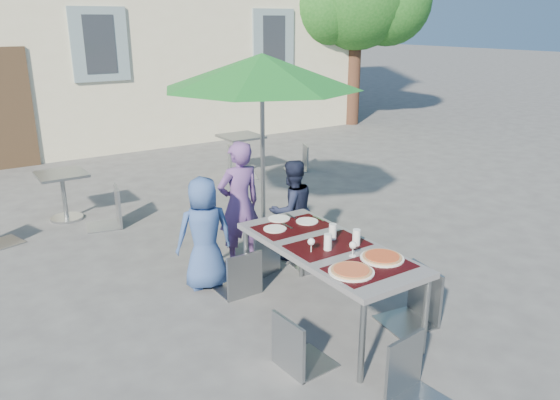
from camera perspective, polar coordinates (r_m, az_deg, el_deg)
ground at (r=5.44m, az=6.70°, el=-10.93°), size 90.00×90.00×0.00m
dining_table at (r=4.88m, az=4.99°, el=-5.33°), size 0.80×1.85×0.76m
pizza_near_left at (r=4.36m, az=7.46°, el=-7.34°), size 0.37×0.37×0.03m
pizza_near_right at (r=4.64m, az=10.62°, el=-5.90°), size 0.37×0.37×0.03m
glassware at (r=4.80m, az=6.04°, el=-4.02°), size 0.49×0.45×0.15m
place_settings at (r=5.34m, az=0.79°, el=-2.38°), size 0.64×0.44×0.01m
child_0 at (r=5.59m, az=-7.92°, el=-3.48°), size 0.64×0.48×1.18m
child_1 at (r=6.04m, az=-4.29°, el=-0.44°), size 0.52×0.34×1.42m
child_2 at (r=6.23m, az=1.23°, el=-1.05°), size 0.58×0.34×1.17m
chair_0 at (r=5.42m, az=-4.27°, el=-4.87°), size 0.40×0.40×0.89m
chair_1 at (r=5.85m, az=-2.05°, el=-2.94°), size 0.50×0.50×0.90m
chair_2 at (r=5.96m, az=3.68°, el=-2.98°), size 0.41×0.41×0.84m
chair_3 at (r=4.29m, az=1.88°, el=-11.47°), size 0.42×0.42×0.89m
chair_4 at (r=5.06m, az=14.31°, el=-6.44°), size 0.50×0.49×0.98m
chair_5 at (r=4.08m, az=14.22°, el=-13.69°), size 0.43×0.44×0.89m
patio_umbrella at (r=6.73m, az=-1.91°, el=13.17°), size 2.45×2.45×2.27m
cafe_table_0 at (r=8.06m, az=-21.71°, el=0.99°), size 0.63×0.63×0.67m
bg_chair_r_0 at (r=7.56m, az=-17.57°, el=1.64°), size 0.52×0.52×1.00m
cafe_table_1 at (r=9.71m, az=-4.09°, el=5.38°), size 0.68×0.68×0.72m
bg_chair_l_1 at (r=9.55m, az=-4.66°, el=6.03°), size 0.62×0.62×1.06m
bg_chair_r_1 at (r=10.04m, az=2.17°, el=6.02°), size 0.52×0.52×0.89m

